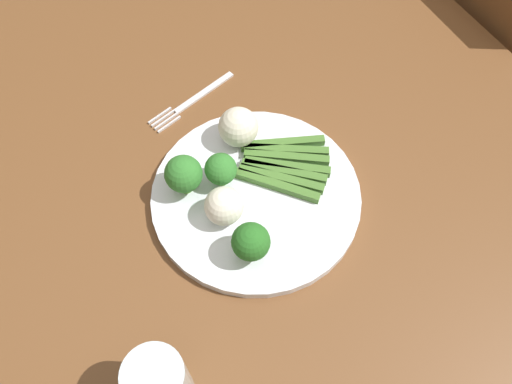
{
  "coord_description": "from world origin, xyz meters",
  "views": [
    {
      "loc": [
        -0.34,
        0.17,
        1.41
      ],
      "look_at": [
        -0.02,
        -0.01,
        0.77
      ],
      "focal_mm": 36.8,
      "sensor_mm": 36.0,
      "label": 1
    }
  ],
  "objects_px": {
    "cauliflower_near_fork": "(238,127)",
    "water_glass": "(160,384)",
    "dining_table": "(246,221)",
    "broccoli_near_center": "(184,174)",
    "asparagus_bundle": "(283,164)",
    "broccoli_back_right": "(251,242)",
    "cauliflower_front_left": "(224,206)",
    "chair": "(456,60)",
    "fork": "(192,101)",
    "broccoli_front": "(221,169)",
    "plate": "(256,196)"
  },
  "relations": [
    {
      "from": "asparagus_bundle",
      "to": "cauliflower_front_left",
      "type": "relative_size",
      "value": 2.77
    },
    {
      "from": "dining_table",
      "to": "cauliflower_near_fork",
      "type": "relative_size",
      "value": 25.09
    },
    {
      "from": "plate",
      "to": "broccoli_front",
      "type": "height_order",
      "value": "broccoli_front"
    },
    {
      "from": "asparagus_bundle",
      "to": "dining_table",
      "type": "bearing_deg",
      "value": -137.22
    },
    {
      "from": "cauliflower_front_left",
      "to": "water_glass",
      "type": "xyz_separation_m",
      "value": [
        -0.17,
        0.17,
        0.01
      ]
    },
    {
      "from": "broccoli_near_center",
      "to": "broccoli_front",
      "type": "xyz_separation_m",
      "value": [
        -0.01,
        -0.05,
        -0.01
      ]
    },
    {
      "from": "dining_table",
      "to": "broccoli_back_right",
      "type": "relative_size",
      "value": 23.95
    },
    {
      "from": "broccoli_back_right",
      "to": "broccoli_near_center",
      "type": "distance_m",
      "value": 0.14
    },
    {
      "from": "dining_table",
      "to": "broccoli_near_center",
      "type": "bearing_deg",
      "value": 61.07
    },
    {
      "from": "cauliflower_near_fork",
      "to": "water_glass",
      "type": "relative_size",
      "value": 0.56
    },
    {
      "from": "chair",
      "to": "water_glass",
      "type": "xyz_separation_m",
      "value": [
        -0.41,
        0.88,
        0.3
      ]
    },
    {
      "from": "broccoli_back_right",
      "to": "chair",
      "type": "bearing_deg",
      "value": -66.58
    },
    {
      "from": "broccoli_near_center",
      "to": "asparagus_bundle",
      "type": "bearing_deg",
      "value": -103.67
    },
    {
      "from": "broccoli_front",
      "to": "water_glass",
      "type": "relative_size",
      "value": 0.53
    },
    {
      "from": "asparagus_bundle",
      "to": "cauliflower_near_fork",
      "type": "relative_size",
      "value": 2.5
    },
    {
      "from": "dining_table",
      "to": "water_glass",
      "type": "bearing_deg",
      "value": 133.17
    },
    {
      "from": "asparagus_bundle",
      "to": "cauliflower_front_left",
      "type": "bearing_deg",
      "value": -126.92
    },
    {
      "from": "dining_table",
      "to": "broccoli_near_center",
      "type": "height_order",
      "value": "broccoli_near_center"
    },
    {
      "from": "plate",
      "to": "broccoli_back_right",
      "type": "distance_m",
      "value": 0.1
    },
    {
      "from": "dining_table",
      "to": "cauliflower_front_left",
      "type": "relative_size",
      "value": 27.79
    },
    {
      "from": "dining_table",
      "to": "cauliflower_near_fork",
      "type": "height_order",
      "value": "cauliflower_near_fork"
    },
    {
      "from": "plate",
      "to": "fork",
      "type": "height_order",
      "value": "plate"
    },
    {
      "from": "plate",
      "to": "broccoli_front",
      "type": "bearing_deg",
      "value": 38.75
    },
    {
      "from": "dining_table",
      "to": "broccoli_back_right",
      "type": "distance_m",
      "value": 0.17
    },
    {
      "from": "fork",
      "to": "dining_table",
      "type": "bearing_deg",
      "value": 73.41
    },
    {
      "from": "broccoli_front",
      "to": "cauliflower_front_left",
      "type": "bearing_deg",
      "value": 157.46
    },
    {
      "from": "plate",
      "to": "chair",
      "type": "bearing_deg",
      "value": -70.79
    },
    {
      "from": "chair",
      "to": "asparagus_bundle",
      "type": "bearing_deg",
      "value": 110.15
    },
    {
      "from": "cauliflower_front_left",
      "to": "fork",
      "type": "height_order",
      "value": "cauliflower_front_left"
    },
    {
      "from": "asparagus_bundle",
      "to": "broccoli_front",
      "type": "relative_size",
      "value": 2.67
    },
    {
      "from": "plate",
      "to": "broccoli_front",
      "type": "relative_size",
      "value": 5.35
    },
    {
      "from": "broccoli_near_center",
      "to": "water_glass",
      "type": "relative_size",
      "value": 0.61
    },
    {
      "from": "chair",
      "to": "broccoli_back_right",
      "type": "xyz_separation_m",
      "value": [
        -0.31,
        0.71,
        0.3
      ]
    },
    {
      "from": "water_glass",
      "to": "asparagus_bundle",
      "type": "bearing_deg",
      "value": -53.7
    },
    {
      "from": "broccoli_front",
      "to": "cauliflower_front_left",
      "type": "xyz_separation_m",
      "value": [
        -0.05,
        0.02,
        -0.01
      ]
    },
    {
      "from": "broccoli_back_right",
      "to": "cauliflower_front_left",
      "type": "height_order",
      "value": "broccoli_back_right"
    },
    {
      "from": "asparagus_bundle",
      "to": "broccoli_back_right",
      "type": "relative_size",
      "value": 2.39
    },
    {
      "from": "fork",
      "to": "water_glass",
      "type": "distance_m",
      "value": 0.45
    },
    {
      "from": "dining_table",
      "to": "broccoli_near_center",
      "type": "relative_size",
      "value": 22.99
    },
    {
      "from": "chair",
      "to": "broccoli_back_right",
      "type": "distance_m",
      "value": 0.83
    },
    {
      "from": "broccoli_front",
      "to": "cauliflower_near_fork",
      "type": "xyz_separation_m",
      "value": [
        0.06,
        -0.06,
        -0.0
      ]
    },
    {
      "from": "broccoli_back_right",
      "to": "cauliflower_near_fork",
      "type": "bearing_deg",
      "value": -22.75
    },
    {
      "from": "broccoli_back_right",
      "to": "broccoli_near_center",
      "type": "relative_size",
      "value": 0.96
    },
    {
      "from": "broccoli_front",
      "to": "cauliflower_near_fork",
      "type": "distance_m",
      "value": 0.08
    },
    {
      "from": "plate",
      "to": "broccoli_near_center",
      "type": "xyz_separation_m",
      "value": [
        0.06,
        0.08,
        0.04
      ]
    },
    {
      "from": "plate",
      "to": "water_glass",
      "type": "bearing_deg",
      "value": 129.62
    },
    {
      "from": "chair",
      "to": "plate",
      "type": "relative_size",
      "value": 2.91
    },
    {
      "from": "broccoli_front",
      "to": "water_glass",
      "type": "height_order",
      "value": "water_glass"
    },
    {
      "from": "asparagus_bundle",
      "to": "broccoli_front",
      "type": "xyz_separation_m",
      "value": [
        0.02,
        0.09,
        0.03
      ]
    },
    {
      "from": "water_glass",
      "to": "broccoli_back_right",
      "type": "bearing_deg",
      "value": -58.45
    }
  ]
}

